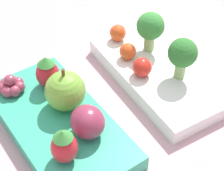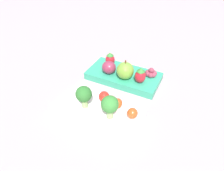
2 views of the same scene
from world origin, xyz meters
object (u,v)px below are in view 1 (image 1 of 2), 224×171
object	(u,v)px
strawberry_1	(47,72)
broccoli_floret_1	(150,27)
cherry_tomato_0	(118,33)
bento_box_savoury	(158,74)
bento_box_fruit	(58,124)
broccoli_floret_0	(182,54)
plum	(87,122)
cherry_tomato_2	(128,51)
strawberry_0	(64,146)
apple	(67,92)
cherry_tomato_1	(142,67)
grape_cluster	(11,86)

from	to	relation	value
strawberry_1	broccoli_floret_1	bearing A→B (deg)	85.67
cherry_tomato_0	bento_box_savoury	bearing A→B (deg)	6.56
bento_box_fruit	cherry_tomato_0	distance (m)	0.18
broccoli_floret_0	strawberry_1	xyz separation A→B (m)	(-0.08, -0.15, -0.01)
broccoli_floret_0	plum	size ratio (longest dim) A/B	1.40
cherry_tomato_2	strawberry_0	xyz separation A→B (m)	(0.10, -0.16, 0.01)
bento_box_savoury	cherry_tomato_0	xyz separation A→B (m)	(-0.09, -0.01, 0.02)
apple	cherry_tomato_1	bearing A→B (deg)	88.49
bento_box_fruit	broccoli_floret_1	xyz separation A→B (m)	(-0.05, 0.17, 0.05)
broccoli_floret_0	cherry_tomato_2	size ratio (longest dim) A/B	2.47
cherry_tomato_1	strawberry_1	xyz separation A→B (m)	(-0.05, -0.11, 0.01)
broccoli_floret_1	cherry_tomato_0	world-z (taller)	broccoli_floret_1
cherry_tomato_1	apple	world-z (taller)	apple
cherry_tomato_2	broccoli_floret_0	bearing A→B (deg)	26.31
cherry_tomato_0	strawberry_0	size ratio (longest dim) A/B	0.55
bento_box_savoury	apple	bearing A→B (deg)	-91.93
plum	cherry_tomato_2	bearing A→B (deg)	126.20
cherry_tomato_0	apple	bearing A→B (deg)	-58.14
cherry_tomato_0	strawberry_1	world-z (taller)	strawberry_1
broccoli_floret_0	plum	distance (m)	0.15
bento_box_fruit	cherry_tomato_1	distance (m)	0.13
cherry_tomato_2	bento_box_savoury	bearing A→B (deg)	29.86
plum	cherry_tomato_1	bearing A→B (deg)	112.42
cherry_tomato_2	apple	bearing A→B (deg)	-72.48
plum	bento_box_savoury	bearing A→B (deg)	107.53
cherry_tomato_1	apple	bearing A→B (deg)	-91.51
broccoli_floret_0	cherry_tomato_2	bearing A→B (deg)	-153.69
cherry_tomato_2	grape_cluster	bearing A→B (deg)	-99.94
bento_box_savoury	grape_cluster	distance (m)	0.20
bento_box_fruit	cherry_tomato_2	distance (m)	0.15
cherry_tomato_2	cherry_tomato_0	bearing A→B (deg)	162.51
strawberry_0	broccoli_floret_1	bearing A→B (deg)	117.84
bento_box_fruit	broccoli_floret_1	distance (m)	0.19
bento_box_savoury	strawberry_1	bearing A→B (deg)	-110.44
apple	cherry_tomato_0	bearing A→B (deg)	121.86
apple	strawberry_0	size ratio (longest dim) A/B	1.30
bento_box_savoury	cherry_tomato_2	bearing A→B (deg)	-150.14
strawberry_1	plum	bearing A→B (deg)	-0.01
broccoli_floret_0	apple	xyz separation A→B (m)	(-0.03, -0.15, -0.01)
strawberry_1	grape_cluster	bearing A→B (deg)	-111.18
broccoli_floret_0	cherry_tomato_1	size ratio (longest dim) A/B	2.23
cherry_tomato_0	strawberry_0	bearing A→B (deg)	-49.15
bento_box_savoury	bento_box_fruit	size ratio (longest dim) A/B	1.00
broccoli_floret_1	grape_cluster	size ratio (longest dim) A/B	1.72
strawberry_1	cherry_tomato_0	bearing A→B (deg)	104.08
grape_cluster	cherry_tomato_1	bearing A→B (deg)	66.53
apple	strawberry_1	size ratio (longest dim) A/B	1.25
bento_box_savoury	apple	distance (m)	0.14
bento_box_fruit	cherry_tomato_1	bearing A→B (deg)	93.03
strawberry_0	broccoli_floret_0	bearing A→B (deg)	99.75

